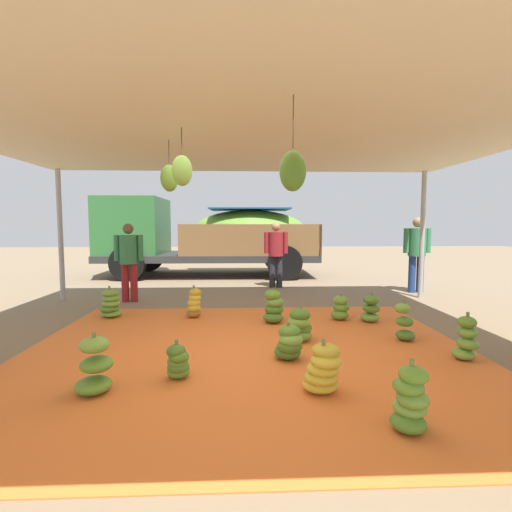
{
  "coord_description": "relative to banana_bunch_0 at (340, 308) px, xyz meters",
  "views": [
    {
      "loc": [
        -0.1,
        -4.44,
        1.56
      ],
      "look_at": [
        0.2,
        2.6,
        0.98
      ],
      "focal_mm": 25.83,
      "sensor_mm": 36.0,
      "label": 1
    }
  ],
  "objects": [
    {
      "name": "banana_bunch_3",
      "position": [
        -0.86,
        -1.11,
        0.02
      ],
      "size": [
        0.46,
        0.46,
        0.48
      ],
      "color": "#6B9E38",
      "rests_on": "tarp_orange"
    },
    {
      "name": "banana_bunch_4",
      "position": [
        0.96,
        -1.88,
        0.05
      ],
      "size": [
        0.34,
        0.32,
        0.56
      ],
      "color": "#75A83D",
      "rests_on": "tarp_orange"
    },
    {
      "name": "banana_bunch_13",
      "position": [
        -2.29,
        -2.27,
        -0.02
      ],
      "size": [
        0.31,
        0.32,
        0.41
      ],
      "color": "#60932D",
      "rests_on": "tarp_orange"
    },
    {
      "name": "banana_bunch_12",
      "position": [
        -3.0,
        -2.55,
        0.05
      ],
      "size": [
        0.47,
        0.47,
        0.57
      ],
      "color": "#60932D",
      "rests_on": "tarp_orange"
    },
    {
      "name": "worker_1",
      "position": [
        -3.92,
        1.63,
        0.74
      ],
      "size": [
        0.59,
        0.36,
        1.6
      ],
      "color": "maroon",
      "rests_on": "ground"
    },
    {
      "name": "worker_2",
      "position": [
        -0.76,
        3.25,
        0.76
      ],
      "size": [
        0.6,
        0.37,
        1.64
      ],
      "color": "#26262D",
      "rests_on": "ground"
    },
    {
      "name": "tent_canopy",
      "position": [
        -1.56,
        -1.58,
        2.49
      ],
      "size": [
        8.0,
        7.0,
        2.77
      ],
      "color": "#9EA0A5",
      "rests_on": "ground"
    },
    {
      "name": "cargo_truck_main",
      "position": [
        -2.72,
        5.62,
        1.08
      ],
      "size": [
        6.58,
        2.57,
        2.4
      ],
      "color": "#2D2D2D",
      "rests_on": "ground"
    },
    {
      "name": "banana_bunch_2",
      "position": [
        -0.89,
        -2.63,
        0.02
      ],
      "size": [
        0.47,
        0.45,
        0.5
      ],
      "color": "gold",
      "rests_on": "tarp_orange"
    },
    {
      "name": "worker_0",
      "position": [
        2.45,
        2.43,
        0.83
      ],
      "size": [
        0.64,
        0.39,
        1.75
      ],
      "color": "navy",
      "rests_on": "ground"
    },
    {
      "name": "banana_bunch_11",
      "position": [
        -3.86,
        0.32,
        0.04
      ],
      "size": [
        0.47,
        0.47,
        0.53
      ],
      "color": "#6B9E38",
      "rests_on": "tarp_orange"
    },
    {
      "name": "tarp_orange",
      "position": [
        -1.55,
        -1.49,
        -0.19
      ],
      "size": [
        5.57,
        4.83,
        0.01
      ],
      "primitive_type": "cube",
      "color": "orange",
      "rests_on": "ground"
    },
    {
      "name": "banana_bunch_1",
      "position": [
        0.57,
        -1.13,
        0.05
      ],
      "size": [
        0.35,
        0.35,
        0.55
      ],
      "color": "#477523",
      "rests_on": "tarp_orange"
    },
    {
      "name": "banana_bunch_0",
      "position": [
        0.0,
        0.0,
        0.0
      ],
      "size": [
        0.4,
        0.41,
        0.43
      ],
      "color": "#60932D",
      "rests_on": "tarp_orange"
    },
    {
      "name": "ground_plane",
      "position": [
        -1.55,
        1.51,
        -0.19
      ],
      "size": [
        40.0,
        40.0,
        0.0
      ],
      "primitive_type": "plane",
      "color": "#7F6B51"
    },
    {
      "name": "banana_bunch_10",
      "position": [
        0.44,
        -0.18,
        0.02
      ],
      "size": [
        0.41,
        0.41,
        0.49
      ],
      "color": "#6B9E38",
      "rests_on": "tarp_orange"
    },
    {
      "name": "banana_bunch_6",
      "position": [
        -1.12,
        -0.13,
        0.06
      ],
      "size": [
        0.45,
        0.46,
        0.56
      ],
      "color": "#477523",
      "rests_on": "tarp_orange"
    },
    {
      "name": "banana_bunch_5",
      "position": [
        -2.43,
        0.23,
        0.05
      ],
      "size": [
        0.34,
        0.35,
        0.54
      ],
      "color": "#996628",
      "rests_on": "tarp_orange"
    },
    {
      "name": "banana_bunch_7",
      "position": [
        -1.09,
        -1.79,
        0.01
      ],
      "size": [
        0.45,
        0.45,
        0.44
      ],
      "color": "#477523",
      "rests_on": "tarp_orange"
    },
    {
      "name": "banana_bunch_8",
      "position": [
        -0.37,
        -3.29,
        0.05
      ],
      "size": [
        0.36,
        0.37,
        0.55
      ],
      "color": "#518428",
      "rests_on": "tarp_orange"
    }
  ]
}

